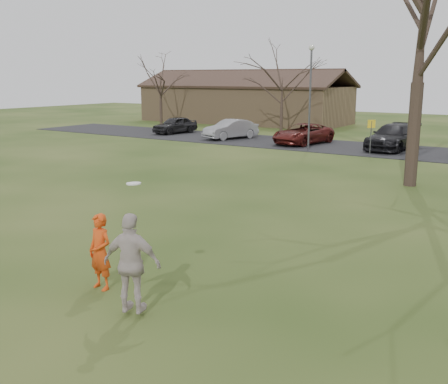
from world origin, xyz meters
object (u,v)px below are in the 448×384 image
at_px(car_3, 393,137).
at_px(building, 244,102).
at_px(car_2, 303,134).
at_px(car_0, 175,125).
at_px(car_1, 231,129).
at_px(catching_play, 132,263).
at_px(big_tree, 423,9).
at_px(player_defender, 100,252).
at_px(lamp_post, 310,84).

relative_size(car_3, building, 0.26).
bearing_deg(car_2, car_0, -173.48).
bearing_deg(car_1, car_3, 22.03).
bearing_deg(building, car_1, -62.55).
xyz_separation_m(catching_play, big_tree, (1.15, 15.37, 5.94)).
distance_m(catching_play, big_tree, 16.52).
xyz_separation_m(car_0, catching_play, (19.70, -25.94, 0.36)).
distance_m(building, big_tree, 32.23).
xyz_separation_m(car_2, building, (-12.46, 12.98, 1.22)).
bearing_deg(building, car_2, -46.19).
bearing_deg(player_defender, catching_play, -18.62).
height_order(car_0, building, building).
relative_size(lamp_post, big_tree, 0.45).
bearing_deg(catching_play, car_1, 119.07).
bearing_deg(player_defender, car_1, 120.90).
xyz_separation_m(player_defender, car_1, (-12.51, 24.58, -0.09)).
bearing_deg(lamp_post, big_tree, -43.15).
height_order(car_2, catching_play, catching_play).
xyz_separation_m(car_2, catching_play, (8.39, -25.39, 0.35)).
bearing_deg(car_3, car_0, -176.64).
height_order(player_defender, big_tree, big_tree).
xyz_separation_m(car_3, big_tree, (3.74, -10.54, 6.19)).
relative_size(car_0, car_1, 0.92).
height_order(player_defender, car_0, player_defender).
bearing_deg(car_0, car_3, 8.86).
distance_m(building, lamp_post, 20.99).
bearing_deg(catching_play, car_0, 127.22).
xyz_separation_m(player_defender, car_3, (-1.09, 25.29, -0.01)).
xyz_separation_m(player_defender, car_0, (-18.20, 25.32, -0.12)).
bearing_deg(player_defender, car_2, 109.48).
height_order(car_1, big_tree, big_tree).
relative_size(player_defender, car_0, 0.43).
bearing_deg(car_1, catching_play, -42.45).
bearing_deg(building, car_3, -34.31).
xyz_separation_m(car_2, big_tree, (9.54, -10.02, 6.29)).
bearing_deg(car_0, lamp_post, -4.47).
relative_size(player_defender, catching_play, 0.67).
bearing_deg(catching_play, car_3, 95.71).
distance_m(car_2, car_3, 5.82).
bearing_deg(car_2, lamp_post, -49.17).
bearing_deg(big_tree, car_1, 147.03).
bearing_deg(car_2, car_1, -168.81).
xyz_separation_m(car_0, car_3, (17.11, -0.03, 0.11)).
distance_m(player_defender, catching_play, 1.64).
bearing_deg(car_1, lamp_post, 0.44).
relative_size(car_1, lamp_post, 0.67).
bearing_deg(car_0, player_defender, -45.32).
distance_m(car_1, catching_play, 28.84).
bearing_deg(car_3, catching_play, -80.83).
bearing_deg(catching_play, big_tree, 85.71).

